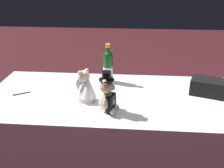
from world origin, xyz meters
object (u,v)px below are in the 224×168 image
at_px(teddy_bear_bride, 85,87).
at_px(champagne_bottle, 108,66).
at_px(teddy_bear_groom, 108,96).
at_px(signing_pen, 22,93).
at_px(gift_case_black, 211,87).

distance_m(teddy_bear_bride, champagne_bottle, 0.40).
xyz_separation_m(teddy_bear_groom, signing_pen, (-0.70, 0.22, -0.12)).
height_order(signing_pen, gift_case_black, gift_case_black).
height_order(teddy_bear_groom, signing_pen, teddy_bear_groom).
relative_size(signing_pen, gift_case_black, 0.38).
relative_size(teddy_bear_bride, champagne_bottle, 0.72).
distance_m(teddy_bear_groom, champagne_bottle, 0.53).
bearing_deg(teddy_bear_bride, teddy_bear_groom, -40.84).
xyz_separation_m(teddy_bear_bride, champagne_bottle, (0.13, 0.37, 0.04)).
bearing_deg(gift_case_black, signing_pen, -175.71).
bearing_deg(gift_case_black, teddy_bear_groom, -156.64).
distance_m(teddy_bear_bride, signing_pen, 0.53).
distance_m(teddy_bear_bride, gift_case_black, 0.97).
bearing_deg(teddy_bear_groom, teddy_bear_bride, 139.16).
height_order(teddy_bear_groom, gift_case_black, teddy_bear_groom).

